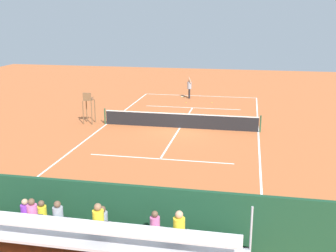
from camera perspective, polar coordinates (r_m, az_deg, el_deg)
The scene contains 12 objects.
ground_plane at distance 26.83m, azimuth 1.65°, elevation -0.26°, with size 60.00×60.00×0.00m, color #BC6033.
court_line_markings at distance 26.86m, azimuth 1.66°, elevation -0.24°, with size 10.10×22.20×0.01m.
tennis_net at distance 26.70m, azimuth 1.66°, elevation 0.78°, with size 10.30×0.10×1.07m.
backdrop_wall at distance 13.73m, azimuth -8.26°, elevation -11.69°, with size 18.00×0.16×2.00m, color #194228.
bleacher_stand at distance 12.68m, azimuth -10.69°, elevation -14.48°, with size 9.06×2.40×2.48m.
umpire_chair at distance 28.09m, azimuth -10.94°, elevation 2.94°, with size 0.67×0.67×2.14m.
courtside_bench at distance 14.06m, azimuth 1.46°, elevation -12.86°, with size 1.80×0.40×0.93m.
equipment_bag at distance 14.56m, azimuth -6.76°, elevation -13.60°, with size 0.90×0.36×0.36m, color black.
tennis_player at distance 36.15m, azimuth 2.97°, elevation 5.44°, with size 0.43×0.55×1.93m.
tennis_racket at distance 36.95m, azimuth 2.00°, elevation 4.08°, with size 0.44×0.57×0.03m.
tennis_ball_near at distance 34.39m, azimuth 2.52°, elevation 3.26°, with size 0.07×0.07×0.07m, color #CCDB33.
tennis_ball_far at distance 34.49m, azimuth 6.10°, elevation 3.23°, with size 0.07×0.07×0.07m, color #CCDB33.
Camera 1 is at (-4.23, 25.50, 7.19)m, focal length 44.10 mm.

